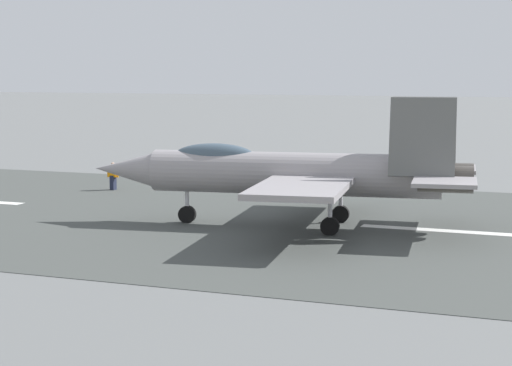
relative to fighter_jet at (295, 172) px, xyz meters
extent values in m
plane|color=slate|center=(-5.73, -1.33, -2.38)|extent=(400.00, 400.00, 0.00)
cube|color=#414542|center=(-5.73, -1.33, -2.37)|extent=(240.00, 26.00, 0.02)
cube|color=white|center=(-6.59, -1.33, -2.36)|extent=(8.00, 0.70, 0.00)
cylinder|color=gray|center=(0.07, 0.01, -0.08)|extent=(12.45, 3.51, 1.81)
cone|color=gray|center=(7.58, 1.07, -0.08)|extent=(3.03, 1.92, 1.54)
ellipsoid|color=#3F5160|center=(3.51, 0.50, 0.60)|extent=(3.72, 1.59, 1.10)
cylinder|color=#47423D|center=(-6.26, -0.33, -0.08)|extent=(2.33, 1.40, 1.10)
cylinder|color=#47423D|center=(-6.11, -1.42, -0.08)|extent=(2.33, 1.40, 1.10)
cube|color=gray|center=(-1.47, 3.74, -0.18)|extent=(4.21, 6.42, 0.24)
cube|color=gray|center=(-0.38, -4.00, -0.18)|extent=(4.21, 6.42, 0.24)
cube|color=gray|center=(-6.52, 1.50, 0.02)|extent=(2.77, 3.11, 0.16)
cube|color=gray|center=(-5.85, -3.25, 0.02)|extent=(2.77, 3.11, 0.16)
cube|color=#595B5A|center=(-5.37, 0.15, 1.62)|extent=(2.71, 1.30, 3.14)
cube|color=#595B5A|center=(-5.12, -1.63, 1.62)|extent=(2.71, 1.30, 3.14)
cylinder|color=silver|center=(4.76, 0.67, -1.68)|extent=(0.18, 0.18, 1.40)
cylinder|color=black|center=(4.76, 0.67, -2.00)|extent=(0.79, 0.40, 0.76)
cylinder|color=silver|center=(-1.94, 1.34, -1.68)|extent=(0.18, 0.18, 1.40)
cylinder|color=black|center=(-1.94, 1.34, -2.00)|extent=(0.79, 0.40, 0.76)
cylinder|color=silver|center=(-1.49, -1.83, -1.68)|extent=(0.18, 0.18, 1.40)
cylinder|color=black|center=(-1.49, -1.83, -2.00)|extent=(0.79, 0.40, 0.76)
cube|color=#1E2338|center=(13.32, -7.71, -1.97)|extent=(0.24, 0.36, 0.82)
cube|color=orange|center=(13.32, -7.71, -1.36)|extent=(0.45, 0.30, 0.56)
sphere|color=tan|center=(13.32, -7.71, -0.93)|extent=(0.22, 0.22, 0.22)
cylinder|color=orange|center=(13.02, -7.72, -1.39)|extent=(0.10, 0.10, 0.53)
cylinder|color=orange|center=(13.62, -7.69, -1.39)|extent=(0.10, 0.10, 0.53)
cone|color=orange|center=(8.90, -13.89, -2.11)|extent=(0.44, 0.44, 0.55)
camera|label=1|loc=(-11.99, 35.74, 4.24)|focal=62.89mm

